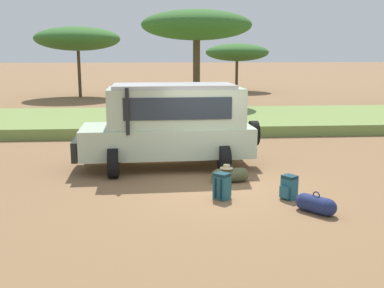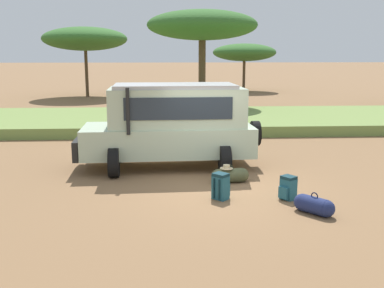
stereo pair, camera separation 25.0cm
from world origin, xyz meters
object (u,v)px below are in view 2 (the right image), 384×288
at_px(backpack_cluster_center, 288,188).
at_px(acacia_tree_right_mid, 202,26).
at_px(duffel_bag_soft_canvas, 314,205).
at_px(acacia_tree_far_right, 244,52).
at_px(backpack_beside_front_wheel, 221,186).
at_px(safari_vehicle, 172,124).
at_px(duffel_bag_low_black_case, 230,175).
at_px(acacia_tree_centre_back, 85,39).

height_order(backpack_cluster_center, acacia_tree_right_mid, acacia_tree_right_mid).
height_order(duffel_bag_soft_canvas, acacia_tree_far_right, acacia_tree_far_right).
relative_size(backpack_beside_front_wheel, backpack_cluster_center, 1.11).
bearing_deg(acacia_tree_right_mid, duffel_bag_soft_canvas, -86.56).
bearing_deg(acacia_tree_far_right, acacia_tree_right_mid, -108.78).
height_order(safari_vehicle, backpack_cluster_center, safari_vehicle).
xyz_separation_m(safari_vehicle, duffel_bag_low_black_case, (1.48, -1.72, -1.10)).
bearing_deg(acacia_tree_centre_back, duffel_bag_low_black_case, -72.27).
bearing_deg(backpack_cluster_center, backpack_beside_front_wheel, 175.75).
distance_m(backpack_cluster_center, duffel_bag_low_black_case, 1.84).
distance_m(backpack_beside_front_wheel, acacia_tree_right_mid, 16.33).
height_order(backpack_beside_front_wheel, duffel_bag_low_black_case, backpack_beside_front_wheel).
relative_size(safari_vehicle, acacia_tree_centre_back, 0.82).
bearing_deg(backpack_beside_front_wheel, acacia_tree_far_right, 79.22).
bearing_deg(acacia_tree_right_mid, backpack_beside_front_wheel, -93.01).
relative_size(backpack_beside_front_wheel, acacia_tree_right_mid, 0.10).
height_order(duffel_bag_low_black_case, acacia_tree_far_right, acacia_tree_far_right).
relative_size(duffel_bag_soft_canvas, acacia_tree_centre_back, 0.12).
height_order(duffel_bag_soft_canvas, acacia_tree_right_mid, acacia_tree_right_mid).
bearing_deg(duffel_bag_low_black_case, safari_vehicle, 130.62).
bearing_deg(safari_vehicle, acacia_tree_far_right, 75.89).
xyz_separation_m(duffel_bag_soft_canvas, acacia_tree_right_mid, (-1.01, 16.76, 4.63)).
bearing_deg(acacia_tree_far_right, backpack_beside_front_wheel, -100.78).
xyz_separation_m(duffel_bag_low_black_case, acacia_tree_right_mid, (0.42, 14.34, 4.62)).
bearing_deg(acacia_tree_far_right, duffel_bag_low_black_case, -100.48).
xyz_separation_m(duffel_bag_soft_canvas, acacia_tree_far_right, (3.89, 31.17, 3.21)).
bearing_deg(backpack_beside_front_wheel, acacia_tree_centre_back, 106.01).
bearing_deg(safari_vehicle, backpack_beside_front_wheel, -70.68).
relative_size(backpack_beside_front_wheel, acacia_tree_far_right, 0.11).
bearing_deg(safari_vehicle, backpack_cluster_center, -50.51).
height_order(backpack_beside_front_wheel, acacia_tree_right_mid, acacia_tree_right_mid).
distance_m(safari_vehicle, backpack_cluster_center, 4.23).
distance_m(backpack_beside_front_wheel, backpack_cluster_center, 1.55).
relative_size(duffel_bag_low_black_case, acacia_tree_centre_back, 0.15).
distance_m(acacia_tree_centre_back, acacia_tree_far_right, 13.87).
xyz_separation_m(backpack_beside_front_wheel, duffel_bag_soft_canvas, (1.83, -1.08, -0.11)).
relative_size(duffel_bag_low_black_case, duffel_bag_soft_canvas, 1.27).
xyz_separation_m(acacia_tree_right_mid, acacia_tree_far_right, (4.90, 14.42, -1.42)).
bearing_deg(duffel_bag_soft_canvas, duffel_bag_low_black_case, 120.57).
bearing_deg(backpack_beside_front_wheel, backpack_cluster_center, -4.25).
height_order(duffel_bag_low_black_case, acacia_tree_centre_back, acacia_tree_centre_back).
height_order(safari_vehicle, acacia_tree_centre_back, acacia_tree_centre_back).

